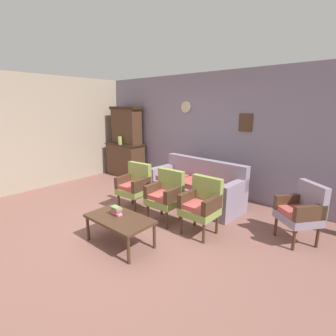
{
  "coord_description": "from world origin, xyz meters",
  "views": [
    {
      "loc": [
        3.01,
        -2.34,
        1.98
      ],
      "look_at": [
        0.09,
        1.11,
        0.85
      ],
      "focal_mm": 26.7,
      "sensor_mm": 36.0,
      "label": 1
    }
  ],
  "objects": [
    {
      "name": "vase_on_cabinet",
      "position": [
        -2.47,
        2.06,
        1.04
      ],
      "size": [
        0.11,
        0.11,
        0.22
      ],
      "primitive_type": "cylinder",
      "color": "#A3AD5E",
      "rests_on": "side_cabinet"
    },
    {
      "name": "wingback_chair_by_fireplace",
      "position": [
        2.31,
        1.51,
        0.5
      ],
      "size": [
        0.71,
        0.71,
        0.9
      ],
      "color": "gray",
      "rests_on": "ground"
    },
    {
      "name": "armchair_near_couch_end",
      "position": [
        1.06,
        0.78,
        0.5
      ],
      "size": [
        0.52,
        0.49,
        0.9
      ],
      "color": "#849947",
      "rests_on": "ground"
    },
    {
      "name": "armchair_near_cabinet",
      "position": [
        0.34,
        0.75,
        0.5
      ],
      "size": [
        0.54,
        0.51,
        0.9
      ],
      "color": "#849947",
      "rests_on": "ground"
    },
    {
      "name": "wall_left_side",
      "position": [
        -3.23,
        0.0,
        1.35
      ],
      "size": [
        0.06,
        5.2,
        2.7
      ],
      "primitive_type": "cube",
      "color": "gray",
      "rests_on": "ground"
    },
    {
      "name": "cabinet_upper_hutch",
      "position": [
        -2.49,
        2.33,
        1.45
      ],
      "size": [
        0.99,
        0.38,
        1.03
      ],
      "color": "#472D1E",
      "rests_on": "side_cabinet"
    },
    {
      "name": "armchair_by_doorway",
      "position": [
        -0.46,
        0.76,
        0.5
      ],
      "size": [
        0.56,
        0.53,
        0.9
      ],
      "color": "#849947",
      "rests_on": "ground"
    },
    {
      "name": "coffee_table",
      "position": [
        0.34,
        -0.27,
        0.38
      ],
      "size": [
        1.0,
        0.56,
        0.42
      ],
      "color": "#472D1E",
      "rests_on": "ground"
    },
    {
      "name": "ground_plane",
      "position": [
        0.0,
        0.0,
        0.0
      ],
      "size": [
        7.68,
        7.68,
        0.0
      ],
      "primitive_type": "plane",
      "color": "#84564C"
    },
    {
      "name": "book_stack_on_table",
      "position": [
        0.23,
        -0.23,
        0.49
      ],
      "size": [
        0.16,
        0.11,
        0.13
      ],
      "color": "pink",
      "rests_on": "coffee_table"
    },
    {
      "name": "floral_couch",
      "position": [
        0.3,
        1.76,
        0.33
      ],
      "size": [
        1.99,
        0.92,
        0.9
      ],
      "color": "gray",
      "rests_on": "ground"
    },
    {
      "name": "wall_back_with_decor",
      "position": [
        0.0,
        2.63,
        1.35
      ],
      "size": [
        6.4,
        0.09,
        2.7
      ],
      "color": "gray",
      "rests_on": "ground"
    },
    {
      "name": "side_cabinet",
      "position": [
        -2.49,
        2.25,
        0.47
      ],
      "size": [
        1.16,
        0.55,
        0.93
      ],
      "color": "#472D1E",
      "rests_on": "ground"
    }
  ]
}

